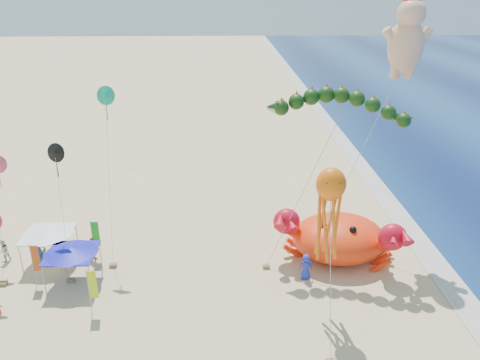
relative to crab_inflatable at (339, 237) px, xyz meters
name	(u,v)px	position (x,y,z in m)	size (l,w,h in m)	color
ground	(270,279)	(-5.16, -2.46, -1.76)	(320.00, 320.00, 0.00)	#D1B784
foam_strip	(443,275)	(6.84, -2.46, -1.75)	(320.00, 320.00, 0.00)	silver
crab_inflatable	(339,237)	(0.00, 0.00, 0.00)	(9.09, 7.52, 3.98)	#FF330D
dragon_kite	(339,110)	(-0.61, 0.77, 9.16)	(9.72, 3.63, 11.97)	black
cherub_kite	(407,36)	(4.39, 3.60, 13.51)	(6.77, 2.19, 17.83)	#F1B293
octopus_kite	(329,207)	(-2.29, -5.58, 5.14)	(1.68, 5.66, 9.29)	orange
canopy_blue	(71,250)	(-18.32, -2.35, 0.69)	(3.45, 3.45, 2.71)	gray
canopy_white	(47,231)	(-20.75, 0.29, 0.69)	(3.55, 3.55, 2.71)	gray
feather_flags	(47,258)	(-19.88, -2.49, 0.26)	(9.74, 6.22, 3.20)	gray
beachgoers	(91,258)	(-17.65, -0.74, -0.90)	(22.34, 8.23, 1.85)	#2130C1
small_kites	(39,171)	(-20.32, -0.27, 5.52)	(8.91, 9.04, 12.31)	black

